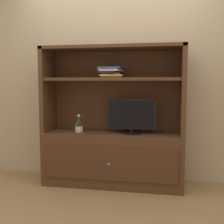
% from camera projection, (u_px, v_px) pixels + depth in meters
% --- Properties ---
extents(ground_plane, '(8.00, 8.00, 0.00)m').
position_uv_depth(ground_plane, '(106.00, 197.00, 3.14)').
color(ground_plane, '#99754C').
extents(painted_rear_wall, '(6.00, 0.10, 2.80)m').
position_uv_depth(painted_rear_wall, '(118.00, 70.00, 3.73)').
color(painted_rear_wall, tan).
rests_on(painted_rear_wall, ground_plane).
extents(media_console, '(1.67, 0.49, 1.66)m').
position_uv_depth(media_console, '(113.00, 142.00, 3.48)').
color(media_console, '#4C2D1C').
rests_on(media_console, ground_plane).
extents(tv_monitor, '(0.57, 0.24, 0.40)m').
position_uv_depth(tv_monitor, '(132.00, 116.00, 3.35)').
color(tv_monitor, black).
rests_on(tv_monitor, media_console).
extents(potted_plant, '(0.09, 0.13, 0.21)m').
position_uv_depth(potted_plant, '(79.00, 128.00, 3.48)').
color(potted_plant, beige).
rests_on(potted_plant, media_console).
extents(magazine_stack, '(0.30, 0.37, 0.12)m').
position_uv_depth(magazine_stack, '(111.00, 72.00, 3.39)').
color(magazine_stack, gold).
rests_on(magazine_stack, media_console).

